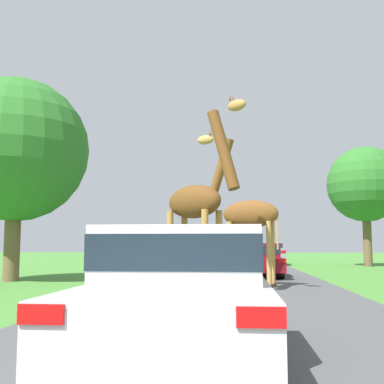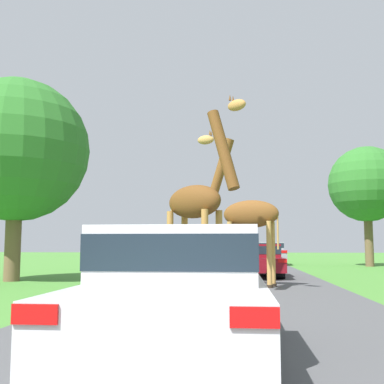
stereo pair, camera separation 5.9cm
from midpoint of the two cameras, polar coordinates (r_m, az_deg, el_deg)
name	(u,v)px [view 1 (the left image)]	position (r m, az deg, el deg)	size (l,w,h in m)	color
road	(233,264)	(31.64, 4.86, -8.55)	(6.62, 120.00, 0.00)	#4C4C4F
giraffe_near_road	(199,203)	(13.13, 0.66, -1.29)	(2.43, 1.96, 5.19)	#B77F3D
giraffe_companion	(244,211)	(15.02, 6.11, -2.30)	(2.64, 1.12, 4.97)	tan
car_lead_maroon	(183,288)	(5.53, -1.33, -11.35)	(1.86, 4.34, 1.45)	silver
car_queue_right	(268,253)	(31.78, 8.89, -7.10)	(1.97, 4.05, 1.45)	gray
car_queue_left	(259,259)	(19.82, 7.82, -7.87)	(1.74, 4.72, 1.29)	maroon
tree_left_edge	(365,185)	(30.57, 19.79, 0.83)	(4.51, 4.51, 7.14)	brown
tree_centre_back	(16,150)	(18.41, -20.24, 4.66)	(5.15, 5.15, 7.23)	brown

